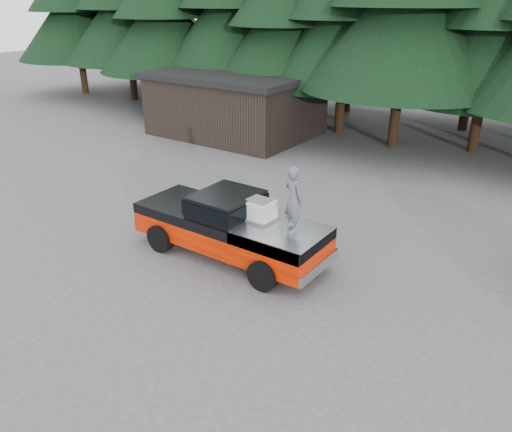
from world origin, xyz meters
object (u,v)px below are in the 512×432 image
Objects in this scene: utility_building at (236,103)px; air_compressor at (259,211)px; man_on_bed at (294,199)px; pickup_truck at (230,235)px.

air_compressor is at bearing -49.99° from utility_building.
air_compressor is 0.44× the size of man_on_bed.
utility_building is (-10.45, 11.18, -0.56)m from man_on_bed.
air_compressor reaches higher than pickup_truck.
utility_building reaches higher than pickup_truck.
man_on_bed is at bearing -0.23° from air_compressor.
air_compressor is 1.28m from man_on_bed.
pickup_truck is at bearing 25.43° from man_on_bed.
utility_building is (-9.33, 11.12, 0.07)m from air_compressor.
man_on_bed is (1.12, -0.06, 0.62)m from air_compressor.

